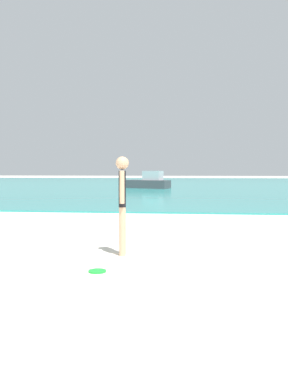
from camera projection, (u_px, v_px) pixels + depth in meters
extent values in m
plane|color=silver|center=(80.00, 356.00, 3.22)|extent=(200.00, 200.00, 0.00)
cube|color=teal|center=(183.00, 184.00, 43.41)|extent=(160.00, 60.00, 0.06)
cylinder|color=#DDAD84|center=(122.00, 232.00, 6.94)|extent=(0.11, 0.11, 0.82)
cylinder|color=#DDAD84|center=(123.00, 230.00, 7.09)|extent=(0.11, 0.11, 0.82)
cube|color=black|center=(122.00, 189.00, 6.98)|extent=(0.14, 0.20, 0.61)
sphere|color=#DDAD84|center=(122.00, 163.00, 6.96)|extent=(0.22, 0.22, 0.22)
cylinder|color=#DDAD84|center=(122.00, 187.00, 6.82)|extent=(0.08, 0.08, 0.55)
cylinder|color=#DDAD84|center=(123.00, 186.00, 7.13)|extent=(0.08, 0.08, 0.55)
cylinder|color=green|center=(97.00, 271.00, 5.85)|extent=(0.25, 0.25, 0.03)
cube|color=#4C4C51|center=(145.00, 184.00, 31.78)|extent=(4.07, 2.52, 0.62)
cube|color=silver|center=(153.00, 176.00, 31.43)|extent=(1.61, 1.30, 0.70)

